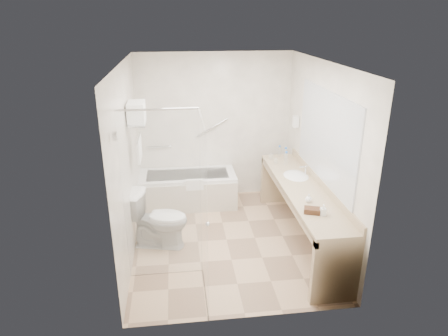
{
  "coord_description": "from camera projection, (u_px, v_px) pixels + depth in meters",
  "views": [
    {
      "loc": [
        -0.65,
        -4.97,
        3.06
      ],
      "look_at": [
        0.0,
        0.3,
        1.0
      ],
      "focal_mm": 32.0,
      "sensor_mm": 36.0,
      "label": 1
    }
  ],
  "objects": [
    {
      "name": "soap_bottle_a",
      "position": [
        323.0,
        213.0,
        4.67
      ],
      "size": [
        0.08,
        0.15,
        0.06
      ],
      "primitive_type": "imported",
      "rotation": [
        0.0,
        0.0,
        -0.11
      ],
      "color": "white",
      "rests_on": "vanity_counter"
    },
    {
      "name": "shower_enclosure",
      "position": [
        182.0,
        204.0,
        4.47
      ],
      "size": [
        0.96,
        0.91,
        2.11
      ],
      "color": "silver",
      "rests_on": "floor"
    },
    {
      "name": "soap_bottle_b",
      "position": [
        309.0,
        199.0,
        4.99
      ],
      "size": [
        0.1,
        0.12,
        0.08
      ],
      "primitive_type": "imported",
      "rotation": [
        0.0,
        0.0,
        0.12
      ],
      "color": "white",
      "rests_on": "vanity_counter"
    },
    {
      "name": "drinking_glass_near",
      "position": [
        276.0,
        161.0,
        6.28
      ],
      "size": [
        0.07,
        0.07,
        0.08
      ],
      "primitive_type": "cylinder",
      "rotation": [
        0.0,
        0.0,
        -0.1
      ],
      "color": "silver",
      "rests_on": "vanity_counter"
    },
    {
      "name": "wall_back",
      "position": [
        215.0,
        127.0,
        6.81
      ],
      "size": [
        2.6,
        0.1,
        2.5
      ],
      "primitive_type": "cube",
      "color": "white",
      "rests_on": "ground"
    },
    {
      "name": "amenity_basket",
      "position": [
        312.0,
        210.0,
        4.73
      ],
      "size": [
        0.22,
        0.18,
        0.06
      ],
      "primitive_type": "cube",
      "rotation": [
        0.0,
        0.0,
        -0.35
      ],
      "color": "#442618",
      "rests_on": "vanity_counter"
    },
    {
      "name": "faucet",
      "position": [
        306.0,
        170.0,
        5.82
      ],
      "size": [
        0.03,
        0.03,
        0.14
      ],
      "primitive_type": "cylinder",
      "color": "silver",
      "rests_on": "vanity_counter"
    },
    {
      "name": "hairdryer_unit",
      "position": [
        296.0,
        122.0,
        6.37
      ],
      "size": [
        0.08,
        0.1,
        0.18
      ],
      "primitive_type": "cube",
      "color": "white",
      "rests_on": "wall_right"
    },
    {
      "name": "grab_bar_short",
      "position": [
        159.0,
        147.0,
        6.77
      ],
      "size": [
        0.4,
        0.03,
        0.03
      ],
      "primitive_type": "cylinder",
      "rotation": [
        0.0,
        1.57,
        0.0
      ],
      "color": "silver",
      "rests_on": "wall_back"
    },
    {
      "name": "floor",
      "position": [
        227.0,
        240.0,
        5.78
      ],
      "size": [
        3.2,
        3.2,
        0.0
      ],
      "primitive_type": "plane",
      "color": "tan",
      "rests_on": "ground"
    },
    {
      "name": "water_bottle_left",
      "position": [
        286.0,
        154.0,
        6.42
      ],
      "size": [
        0.07,
        0.07,
        0.21
      ],
      "rotation": [
        0.0,
        0.0,
        0.26
      ],
      "color": "silver",
      "rests_on": "vanity_counter"
    },
    {
      "name": "towel_shelf",
      "position": [
        137.0,
        118.0,
        5.34
      ],
      "size": [
        0.24,
        0.55,
        0.81
      ],
      "color": "silver",
      "rests_on": "wall_left"
    },
    {
      "name": "sink",
      "position": [
        296.0,
        177.0,
        5.84
      ],
      "size": [
        0.4,
        0.52,
        0.14
      ],
      "primitive_type": "ellipsoid",
      "color": "white",
      "rests_on": "vanity_counter"
    },
    {
      "name": "drinking_glass_far",
      "position": [
        271.0,
        156.0,
        6.47
      ],
      "size": [
        0.08,
        0.08,
        0.1
      ],
      "primitive_type": "cylinder",
      "rotation": [
        0.0,
        0.0,
        -0.06
      ],
      "color": "silver",
      "rests_on": "vanity_counter"
    },
    {
      "name": "water_bottle_mid",
      "position": [
        286.0,
        159.0,
        6.21
      ],
      "size": [
        0.07,
        0.07,
        0.22
      ],
      "rotation": [
        0.0,
        0.0,
        -0.16
      ],
      "color": "silver",
      "rests_on": "vanity_counter"
    },
    {
      "name": "bathtub",
      "position": [
        188.0,
        189.0,
        6.77
      ],
      "size": [
        1.6,
        0.73,
        0.59
      ],
      "color": "white",
      "rests_on": "floor"
    },
    {
      "name": "water_bottle_right",
      "position": [
        279.0,
        152.0,
        6.58
      ],
      "size": [
        0.06,
        0.06,
        0.19
      ],
      "rotation": [
        0.0,
        0.0,
        0.32
      ],
      "color": "silver",
      "rests_on": "vanity_counter"
    },
    {
      "name": "toilet",
      "position": [
        159.0,
        219.0,
        5.52
      ],
      "size": [
        0.9,
        0.63,
        0.8
      ],
      "primitive_type": "imported",
      "rotation": [
        0.0,
        0.0,
        1.34
      ],
      "color": "white",
      "rests_on": "floor"
    },
    {
      "name": "ceiling",
      "position": [
        227.0,
        63.0,
        4.88
      ],
      "size": [
        2.6,
        3.2,
        0.1
      ],
      "primitive_type": "cube",
      "color": "white",
      "rests_on": "wall_back"
    },
    {
      "name": "mirror",
      "position": [
        326.0,
        137.0,
        5.23
      ],
      "size": [
        0.02,
        2.0,
        1.2
      ],
      "primitive_type": "cube",
      "color": "silver",
      "rests_on": "wall_right"
    },
    {
      "name": "vanity_counter",
      "position": [
        301.0,
        200.0,
        5.53
      ],
      "size": [
        0.55,
        2.7,
        0.95
      ],
      "color": "tan",
      "rests_on": "floor"
    },
    {
      "name": "grab_bar_long",
      "position": [
        212.0,
        128.0,
        6.77
      ],
      "size": [
        0.53,
        0.03,
        0.33
      ],
      "primitive_type": "cylinder",
      "rotation": [
        0.0,
        1.05,
        0.0
      ],
      "color": "silver",
      "rests_on": "wall_back"
    },
    {
      "name": "wall_front",
      "position": [
        248.0,
        214.0,
        3.85
      ],
      "size": [
        2.6,
        0.1,
        2.5
      ],
      "primitive_type": "cube",
      "color": "white",
      "rests_on": "ground"
    },
    {
      "name": "wall_right",
      "position": [
        320.0,
        155.0,
        5.48
      ],
      "size": [
        0.1,
        3.2,
        2.5
      ],
      "primitive_type": "cube",
      "color": "white",
      "rests_on": "ground"
    },
    {
      "name": "wall_left",
      "position": [
        128.0,
        163.0,
        5.18
      ],
      "size": [
        0.1,
        3.2,
        2.5
      ],
      "primitive_type": "cube",
      "color": "white",
      "rests_on": "ground"
    }
  ]
}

